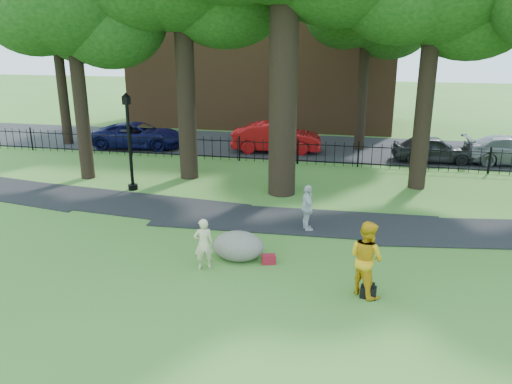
% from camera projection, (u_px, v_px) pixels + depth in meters
% --- Properties ---
extents(ground, '(120.00, 120.00, 0.00)m').
position_uv_depth(ground, '(242.00, 268.00, 13.99)').
color(ground, '#3D6824').
rests_on(ground, ground).
extents(footpath, '(36.07, 3.85, 0.03)m').
position_uv_depth(footpath, '(296.00, 222.00, 17.43)').
color(footpath, black).
rests_on(footpath, ground).
extents(street, '(80.00, 7.00, 0.02)m').
position_uv_depth(street, '(306.00, 147.00, 28.91)').
color(street, black).
rests_on(street, ground).
extents(iron_fence, '(44.00, 0.04, 1.20)m').
position_uv_depth(iron_fence, '(297.00, 152.00, 25.00)').
color(iron_fence, black).
rests_on(iron_fence, ground).
extents(brick_building, '(18.00, 8.00, 12.00)m').
position_uv_depth(brick_building, '(265.00, 38.00, 35.34)').
color(brick_building, brown).
rests_on(brick_building, ground).
extents(woman, '(0.63, 0.54, 1.48)m').
position_uv_depth(woman, '(204.00, 244.00, 13.75)').
color(woman, beige).
rests_on(woman, ground).
extents(man, '(1.19, 1.18, 1.94)m').
position_uv_depth(man, '(366.00, 258.00, 12.33)').
color(man, orange).
rests_on(man, ground).
extents(pedestrian, '(0.71, 1.00, 1.58)m').
position_uv_depth(pedestrian, '(307.00, 208.00, 16.41)').
color(pedestrian, silver).
rests_on(pedestrian, ground).
extents(boulder, '(1.74, 1.49, 0.87)m').
position_uv_depth(boulder, '(238.00, 244.00, 14.48)').
color(boulder, slate).
rests_on(boulder, ground).
extents(lamppost, '(0.40, 0.40, 4.05)m').
position_uv_depth(lamppost, '(130.00, 143.00, 20.42)').
color(lamppost, black).
rests_on(lamppost, ground).
extents(backpack, '(0.41, 0.28, 0.29)m').
position_uv_depth(backpack, '(368.00, 292.00, 12.38)').
color(backpack, black).
rests_on(backpack, ground).
extents(red_bag, '(0.44, 0.34, 0.26)m').
position_uv_depth(red_bag, '(269.00, 259.00, 14.21)').
color(red_bag, maroon).
rests_on(red_bag, ground).
extents(red_sedan, '(5.04, 2.18, 1.61)m').
position_uv_depth(red_sedan, '(276.00, 137.00, 27.51)').
color(red_sedan, '#AD0D10').
rests_on(red_sedan, ground).
extents(navy_van, '(5.35, 2.84, 1.43)m').
position_uv_depth(navy_van, '(139.00, 135.00, 28.58)').
color(navy_van, '#0D0E41').
rests_on(navy_van, ground).
extents(grey_car, '(4.07, 1.85, 1.35)m').
position_uv_depth(grey_car, '(433.00, 149.00, 25.36)').
color(grey_car, black).
rests_on(grey_car, ground).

